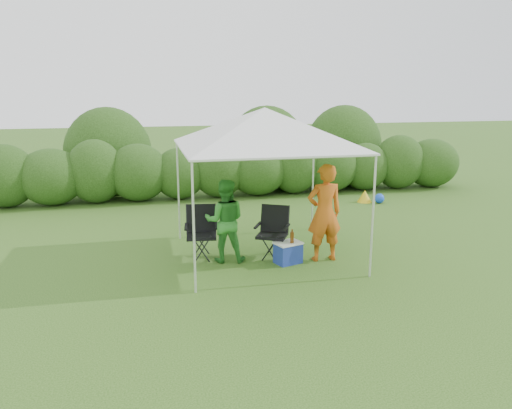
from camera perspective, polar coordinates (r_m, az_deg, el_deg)
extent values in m
plane|color=#3F6820|center=(9.29, 1.69, -6.81)|extent=(70.00, 70.00, 0.00)
ellipsoid|color=#2C5119|center=(15.05, -26.77, 2.92)|extent=(1.65, 1.40, 1.73)
cylinder|color=#382616|center=(15.18, -26.50, 0.28)|extent=(0.12, 0.12, 0.30)
ellipsoid|color=#2C5119|center=(14.83, -22.36, 2.92)|extent=(1.80, 1.53, 1.57)
cylinder|color=#382616|center=(14.94, -22.15, 0.52)|extent=(0.12, 0.12, 0.30)
ellipsoid|color=#2C5119|center=(14.67, -17.90, 3.62)|extent=(1.57, 1.34, 1.80)
cylinder|color=#382616|center=(14.80, -17.70, 0.75)|extent=(0.12, 0.12, 0.30)
ellipsoid|color=#2C5119|center=(14.62, -13.32, 3.58)|extent=(1.72, 1.47, 1.65)
cylinder|color=#382616|center=(14.75, -13.18, 0.99)|extent=(0.12, 0.12, 0.30)
ellipsoid|color=#2C5119|center=(14.67, -8.74, 3.51)|extent=(1.50, 1.28, 1.50)
cylinder|color=#382616|center=(14.79, -8.66, 1.22)|extent=(0.12, 0.12, 0.30)
ellipsoid|color=#2C5119|center=(14.79, -4.23, 4.15)|extent=(1.65, 1.40, 1.73)
cylinder|color=#382616|center=(14.92, -4.19, 1.44)|extent=(0.12, 0.12, 0.30)
ellipsoid|color=#2C5119|center=(15.02, 0.19, 4.03)|extent=(1.80, 1.53, 1.57)
cylinder|color=#382616|center=(15.14, 0.18, 1.65)|extent=(0.12, 0.12, 0.30)
ellipsoid|color=#2C5119|center=(15.31, 4.45, 4.59)|extent=(1.58, 1.34, 1.80)
cylinder|color=#382616|center=(15.44, 4.40, 1.84)|extent=(0.12, 0.12, 0.30)
ellipsoid|color=#2C5119|center=(15.71, 8.52, 4.43)|extent=(1.72, 1.47, 1.65)
cylinder|color=#382616|center=(15.83, 8.44, 2.01)|extent=(0.12, 0.12, 0.30)
ellipsoid|color=#2C5119|center=(16.18, 12.37, 4.26)|extent=(1.50, 1.28, 1.50)
cylinder|color=#382616|center=(16.29, 12.27, 2.17)|extent=(0.12, 0.12, 0.30)
ellipsoid|color=#2C5119|center=(16.70, 16.03, 4.71)|extent=(1.65, 1.40, 1.73)
cylinder|color=#382616|center=(16.81, 15.87, 2.31)|extent=(0.12, 0.12, 0.30)
ellipsoid|color=#2C5119|center=(17.31, 19.40, 4.50)|extent=(1.80, 1.53, 1.57)
cylinder|color=#382616|center=(17.40, 19.24, 2.43)|extent=(0.12, 0.12, 0.30)
cylinder|color=silver|center=(7.77, -7.12, -2.79)|extent=(0.04, 0.04, 2.10)
cylinder|color=silver|center=(8.59, 13.19, -1.49)|extent=(0.04, 0.04, 2.10)
cylinder|color=silver|center=(10.67, -8.85, 1.54)|extent=(0.04, 0.04, 2.10)
cylinder|color=silver|center=(11.29, 6.52, 2.24)|extent=(0.04, 0.04, 2.10)
cube|color=white|center=(9.27, 0.99, 6.62)|extent=(3.10, 3.10, 0.03)
pyramid|color=white|center=(9.24, 1.00, 8.87)|extent=(3.10, 3.10, 0.70)
cube|color=black|center=(9.51, 1.85, -3.57)|extent=(0.71, 0.69, 0.05)
cube|color=black|center=(9.64, 2.17, -1.55)|extent=(0.54, 0.38, 0.51)
cube|color=black|center=(9.52, 0.22, -2.38)|extent=(0.26, 0.43, 0.03)
cube|color=black|center=(9.40, 3.51, -2.61)|extent=(0.26, 0.43, 0.03)
cylinder|color=black|center=(9.42, 0.17, -5.12)|extent=(0.02, 0.02, 0.43)
cylinder|color=black|center=(9.32, 2.88, -5.34)|extent=(0.02, 0.02, 0.43)
cylinder|color=black|center=(9.84, 0.85, -4.32)|extent=(0.02, 0.02, 0.43)
cylinder|color=black|center=(9.74, 3.45, -4.52)|extent=(0.02, 0.02, 0.43)
cube|color=black|center=(9.51, -6.25, -3.58)|extent=(0.61, 0.57, 0.05)
cube|color=black|center=(9.65, -6.30, -1.50)|extent=(0.56, 0.22, 0.53)
cube|color=black|center=(9.46, -8.01, -2.52)|extent=(0.11, 0.47, 0.03)
cube|color=black|center=(9.46, -4.55, -2.43)|extent=(0.11, 0.47, 0.03)
cylinder|color=black|center=(9.36, -7.64, -5.33)|extent=(0.03, 0.03, 0.44)
cylinder|color=black|center=(9.35, -4.78, -5.26)|extent=(0.03, 0.03, 0.44)
cylinder|color=black|center=(9.80, -7.59, -4.47)|extent=(0.03, 0.03, 0.44)
cylinder|color=black|center=(9.80, -4.86, -4.40)|extent=(0.03, 0.03, 0.44)
imported|color=#CD5A17|center=(9.33, 7.82, -0.94)|extent=(0.68, 0.45, 1.84)
imported|color=#2F832B|center=(9.24, -3.56, -1.87)|extent=(0.86, 0.73, 1.55)
cube|color=#203696|center=(9.30, 3.68, -5.59)|extent=(0.54, 0.45, 0.37)
cube|color=silver|center=(9.24, 3.70, -4.41)|extent=(0.56, 0.48, 0.03)
cylinder|color=#592D0C|center=(9.18, 4.14, -3.60)|extent=(0.07, 0.07, 0.26)
cone|color=gold|center=(14.52, 12.32, 0.94)|extent=(0.41, 0.41, 0.34)
sphere|color=blue|center=(14.48, 13.92, 0.68)|extent=(0.27, 0.27, 0.27)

